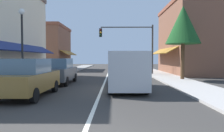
{
  "coord_description": "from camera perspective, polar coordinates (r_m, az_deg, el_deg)",
  "views": [
    {
      "loc": [
        0.72,
        -3.73,
        1.8
      ],
      "look_at": [
        0.51,
        14.91,
        1.08
      ],
      "focal_mm": 33.26,
      "sensor_mm": 36.0,
      "label": 1
    }
  ],
  "objects": [
    {
      "name": "storefront_right_block",
      "position": [
        25.29,
        20.36,
        6.92
      ],
      "size": [
        6.09,
        10.2,
        7.86
      ],
      "color": "brown",
      "rests_on": "ground"
    },
    {
      "name": "lane_center_stripe",
      "position": [
        21.82,
        -1.25,
        -2.5
      ],
      "size": [
        0.14,
        52.0,
        0.01
      ],
      "primitive_type": "cube",
      "color": "silver",
      "rests_on": "ground"
    },
    {
      "name": "van_in_lane",
      "position": [
        11.83,
        3.85,
        -0.95
      ],
      "size": [
        2.06,
        5.21,
        2.12
      ],
      "rotation": [
        0.0,
        0.0,
        0.01
      ],
      "color": "#B2B7BC",
      "rests_on": "ground"
    },
    {
      "name": "parked_car_nearest_left",
      "position": [
        10.32,
        -21.92,
        -3.06
      ],
      "size": [
        1.84,
        4.13,
        1.77
      ],
      "rotation": [
        0.0,
        0.0,
        -0.02
      ],
      "color": "brown",
      "rests_on": "ground"
    },
    {
      "name": "sidewalk_left",
      "position": [
        22.67,
        -15.29,
        -2.25
      ],
      "size": [
        2.6,
        56.0,
        0.12
      ],
      "primitive_type": "cube",
      "color": "gray",
      "rests_on": "ground"
    },
    {
      "name": "sidewalk_right",
      "position": [
        22.32,
        13.02,
        -2.3
      ],
      "size": [
        2.6,
        56.0,
        0.12
      ],
      "primitive_type": "cube",
      "color": "#A39E99",
      "rests_on": "ground"
    },
    {
      "name": "storefront_far_left",
      "position": [
        33.38,
        -17.3,
        4.76
      ],
      "size": [
        6.78,
        8.2,
        6.66
      ],
      "color": "brown",
      "rests_on": "ground"
    },
    {
      "name": "parked_car_second_left",
      "position": [
        14.91,
        -14.26,
        -1.39
      ],
      "size": [
        1.8,
        4.11,
        1.77
      ],
      "rotation": [
        0.0,
        0.0,
        -0.01
      ],
      "color": "#4C5156",
      "rests_on": "ground"
    },
    {
      "name": "traffic_signal_mast_arm",
      "position": [
        22.4,
        5.79,
        7.1
      ],
      "size": [
        5.78,
        0.5,
        5.34
      ],
      "color": "#333333",
      "rests_on": "ground"
    },
    {
      "name": "tree_right_near",
      "position": [
        17.69,
        18.94,
        10.56
      ],
      "size": [
        2.75,
        2.75,
        5.95
      ],
      "color": "#4C331E",
      "rests_on": "ground"
    },
    {
      "name": "street_lamp_left_near",
      "position": [
        13.72,
        -23.49,
        7.95
      ],
      "size": [
        0.36,
        0.36,
        4.77
      ],
      "color": "black",
      "rests_on": "ground"
    },
    {
      "name": "ground_plane",
      "position": [
        21.82,
        -1.25,
        -2.51
      ],
      "size": [
        80.0,
        80.0,
        0.0
      ],
      "primitive_type": "plane",
      "color": "#33302D"
    }
  ]
}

